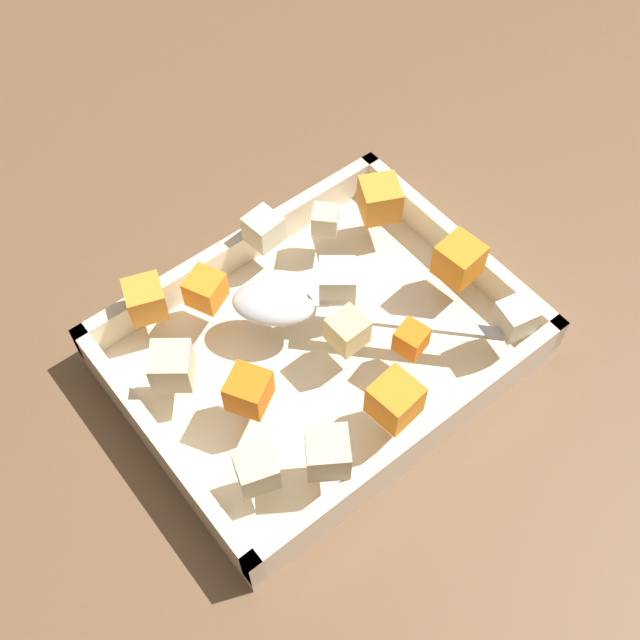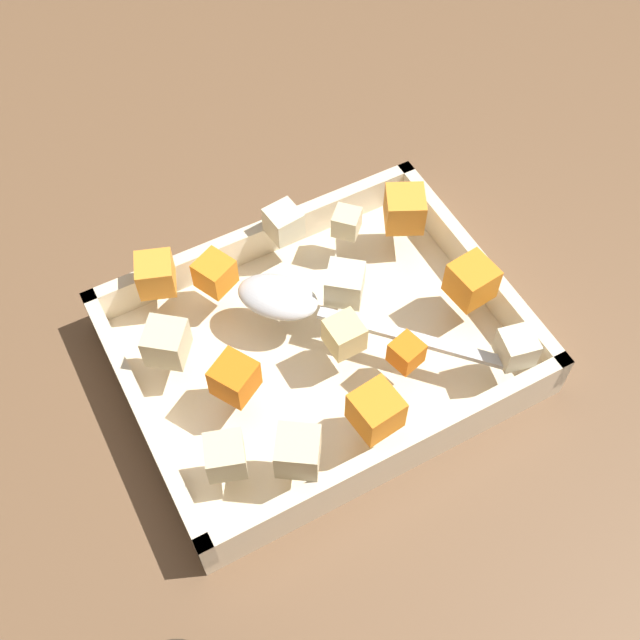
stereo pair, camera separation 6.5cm
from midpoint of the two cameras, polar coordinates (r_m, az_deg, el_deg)
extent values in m
plane|color=brown|center=(0.70, -4.89, -2.75)|extent=(4.00, 4.00, 0.00)
cube|color=beige|center=(0.69, -2.67, -2.60)|extent=(0.33, 0.25, 0.01)
cube|color=beige|center=(0.73, -8.44, 4.73)|extent=(0.33, 0.01, 0.03)
cube|color=beige|center=(0.63, 3.94, -8.77)|extent=(0.33, 0.01, 0.03)
cube|color=beige|center=(0.73, 7.12, 5.03)|extent=(0.01, 0.25, 0.03)
cube|color=beige|center=(0.64, -14.12, -8.90)|extent=(0.01, 0.25, 0.03)
cube|color=orange|center=(0.61, -8.12, -5.23)|extent=(0.04, 0.04, 0.03)
cube|color=orange|center=(0.64, 3.63, -1.59)|extent=(0.03, 0.03, 0.02)
cube|color=orange|center=(0.67, -10.89, 1.94)|extent=(0.04, 0.04, 0.03)
cube|color=orange|center=(0.72, 1.68, 8.41)|extent=(0.05, 0.05, 0.03)
cube|color=orange|center=(0.60, 2.29, -5.95)|extent=(0.04, 0.04, 0.03)
cube|color=orange|center=(0.68, 7.19, 4.07)|extent=(0.04, 0.04, 0.03)
cube|color=orange|center=(0.67, -15.01, 1.23)|extent=(0.04, 0.04, 0.03)
cube|color=beige|center=(0.66, -1.77, 2.82)|extent=(0.04, 0.04, 0.03)
cube|color=beige|center=(0.70, -6.70, 6.26)|extent=(0.03, 0.03, 0.03)
cube|color=beige|center=(0.66, 11.00, -0.05)|extent=(0.03, 0.03, 0.03)
cube|color=beige|center=(0.58, -2.66, -9.65)|extent=(0.04, 0.04, 0.03)
cube|color=beige|center=(0.59, -7.77, -10.73)|extent=(0.04, 0.04, 0.03)
cube|color=#E0CC89|center=(0.64, -0.92, -1.00)|extent=(0.03, 0.03, 0.03)
cube|color=beige|center=(0.71, -2.25, 6.94)|extent=(0.03, 0.03, 0.02)
cube|color=beige|center=(0.63, -13.39, -3.42)|extent=(0.04, 0.04, 0.03)
ellipsoid|color=silver|center=(0.66, -6.05, 1.03)|extent=(0.08, 0.08, 0.02)
cube|color=silver|center=(0.65, 3.83, -0.49)|extent=(0.12, 0.12, 0.01)
camera|label=1|loc=(0.03, -92.87, -4.32)|focal=45.03mm
camera|label=2|loc=(0.03, 87.13, 4.32)|focal=45.03mm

